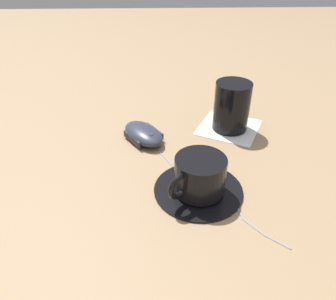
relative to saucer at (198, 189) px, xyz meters
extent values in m
plane|color=#9E7F5B|center=(0.12, 0.02, 0.00)|extent=(3.00, 3.00, 0.00)
cylinder|color=black|center=(0.00, 0.00, 0.00)|extent=(0.16, 0.16, 0.01)
cylinder|color=black|center=(-0.01, 0.00, 0.04)|extent=(0.09, 0.09, 0.06)
torus|color=black|center=(-0.04, 0.04, 0.04)|extent=(0.04, 0.04, 0.05)
ellipsoid|color=#2D3342|center=(0.17, 0.10, 0.01)|extent=(0.13, 0.12, 0.03)
cylinder|color=#38383D|center=(0.15, 0.08, 0.02)|extent=(0.01, 0.01, 0.01)
cube|color=#38383D|center=(0.19, 0.08, 0.01)|extent=(0.05, 0.04, 0.01)
cube|color=#38383D|center=(0.16, 0.13, 0.01)|extent=(0.05, 0.04, 0.01)
cylinder|color=gray|center=(0.11, 0.06, 0.00)|extent=(0.04, 0.02, 0.00)
cylinder|color=gray|center=(0.07, 0.04, 0.00)|extent=(0.04, 0.02, 0.00)
cylinder|color=gray|center=(0.04, 0.01, 0.00)|extent=(0.03, 0.03, 0.00)
cylinder|color=gray|center=(0.01, -0.02, 0.00)|extent=(0.03, 0.03, 0.00)
cylinder|color=gray|center=(-0.02, -0.05, 0.00)|extent=(0.03, 0.03, 0.00)
cylinder|color=gray|center=(-0.05, -0.06, 0.00)|extent=(0.04, 0.01, 0.00)
cylinder|color=gray|center=(-0.09, -0.08, 0.00)|extent=(0.03, 0.03, 0.00)
cylinder|color=gray|center=(-0.12, -0.11, 0.00)|extent=(0.03, 0.03, 0.00)
sphere|color=gray|center=(0.12, 0.07, 0.00)|extent=(0.00, 0.00, 0.00)
sphere|color=gray|center=(0.09, 0.05, 0.00)|extent=(0.00, 0.00, 0.00)
sphere|color=gray|center=(0.05, 0.03, 0.00)|extent=(0.00, 0.00, 0.00)
sphere|color=gray|center=(0.02, 0.00, 0.00)|extent=(0.00, 0.00, 0.00)
sphere|color=gray|center=(0.00, -0.03, 0.00)|extent=(0.00, 0.00, 0.00)
sphere|color=gray|center=(-0.03, -0.06, 0.00)|extent=(0.00, 0.00, 0.00)
sphere|color=gray|center=(-0.07, -0.07, 0.00)|extent=(0.00, 0.00, 0.00)
sphere|color=gray|center=(-0.11, -0.09, 0.00)|extent=(0.00, 0.00, 0.00)
sphere|color=gray|center=(-0.13, -0.12, 0.00)|extent=(0.00, 0.00, 0.00)
cube|color=white|center=(0.22, -0.10, 0.00)|extent=(0.17, 0.17, 0.00)
cylinder|color=black|center=(0.22, -0.10, 0.05)|extent=(0.08, 0.08, 0.11)
camera|label=1|loc=(-0.44, 0.07, 0.38)|focal=35.00mm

